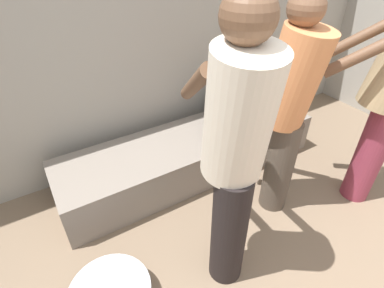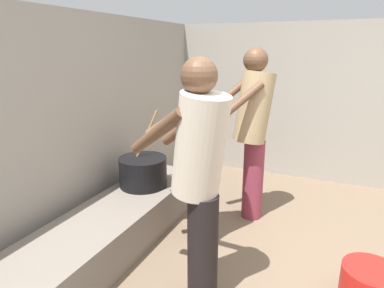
# 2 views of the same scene
# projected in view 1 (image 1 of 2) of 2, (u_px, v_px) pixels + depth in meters

# --- Properties ---
(block_enclosure_rear) EXTENTS (5.63, 0.20, 1.96)m
(block_enclosure_rear) POSITION_uv_depth(u_px,v_px,m) (120.00, 51.00, 2.33)
(block_enclosure_rear) COLOR #9E998E
(block_enclosure_rear) RESTS_ON ground_plane
(hearth_ledge) EXTENTS (2.23, 0.60, 0.35)m
(hearth_ledge) POSITION_uv_depth(u_px,v_px,m) (191.00, 154.00, 2.58)
(hearth_ledge) COLOR slate
(hearth_ledge) RESTS_ON ground_plane
(cooking_pot_main) EXTENTS (0.46, 0.46, 0.74)m
(cooking_pot_main) POSITION_uv_depth(u_px,v_px,m) (238.00, 105.00, 2.63)
(cooking_pot_main) COLOR black
(cooking_pot_main) RESTS_ON hearth_ledge
(cook_in_cream_shirt) EXTENTS (0.52, 0.73, 1.61)m
(cook_in_cream_shirt) POSITION_uv_depth(u_px,v_px,m) (235.00, 150.00, 1.38)
(cook_in_cream_shirt) COLOR black
(cook_in_cream_shirt) RESTS_ON ground_plane
(cook_in_orange_shirt) EXTENTS (0.57, 0.72, 1.52)m
(cook_in_orange_shirt) POSITION_uv_depth(u_px,v_px,m) (288.00, 103.00, 1.86)
(cook_in_orange_shirt) COLOR #4C4238
(cook_in_orange_shirt) RESTS_ON ground_plane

